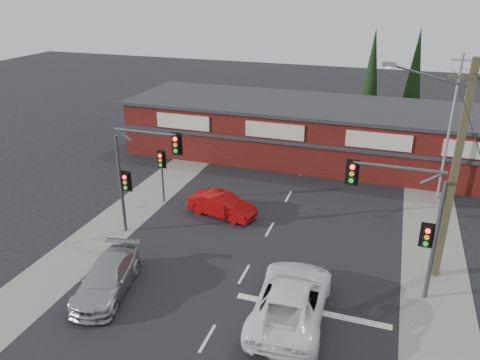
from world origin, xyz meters
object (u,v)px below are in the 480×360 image
(silver_suv, at_px, (107,279))
(red_sedan, at_px, (222,205))
(shop_building, at_px, (300,129))
(white_suv, at_px, (291,299))
(utility_pole, at_px, (452,167))

(silver_suv, bearing_deg, red_sedan, 63.42)
(shop_building, bearing_deg, white_suv, -78.92)
(white_suv, height_order, red_sedan, white_suv)
(white_suv, relative_size, utility_pole, 0.60)
(shop_building, bearing_deg, red_sedan, -100.42)
(shop_building, bearing_deg, silver_suv, -102.09)
(silver_suv, bearing_deg, white_suv, -5.32)
(silver_suv, xyz_separation_m, shop_building, (4.30, 20.06, 1.44))
(red_sedan, bearing_deg, utility_pole, -90.50)
(silver_suv, bearing_deg, shop_building, 65.66)
(silver_suv, distance_m, red_sedan, 8.79)
(white_suv, distance_m, silver_suv, 8.10)
(silver_suv, relative_size, utility_pole, 0.48)
(silver_suv, distance_m, utility_pole, 15.66)
(white_suv, relative_size, shop_building, 0.22)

